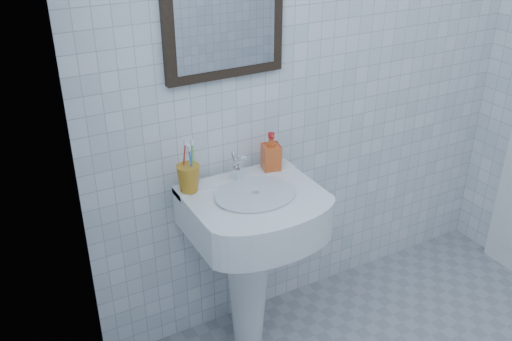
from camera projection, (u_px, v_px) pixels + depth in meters
wall_back at (320, 57)px, 2.49m from camera, size 2.20×0.02×2.50m
wall_left at (201, 294)px, 1.08m from camera, size 0.02×2.40×2.50m
washbasin at (250, 243)px, 2.44m from camera, size 0.54×0.40×0.83m
faucet at (238, 168)px, 2.37m from camera, size 0.05×0.11×0.13m
toothbrush_cup at (189, 178)px, 2.28m from camera, size 0.12×0.12×0.11m
soap_dispenser at (271, 151)px, 2.44m from camera, size 0.09×0.09×0.17m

